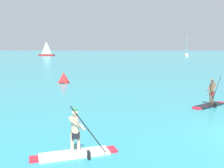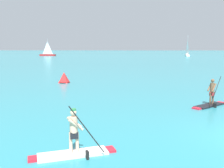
# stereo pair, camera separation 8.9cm
# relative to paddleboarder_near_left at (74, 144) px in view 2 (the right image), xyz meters

# --- Properties ---
(paddleboarder_near_left) EXTENTS (2.87, 1.40, 1.85)m
(paddleboarder_near_left) POSITION_rel_paddleboarder_near_left_xyz_m (0.00, 0.00, 0.00)
(paddleboarder_near_left) COLOR white
(paddleboarder_near_left) RESTS_ON ground
(paddleboarder_mid_center) EXTENTS (2.48, 2.16, 1.89)m
(paddleboarder_mid_center) POSITION_rel_paddleboarder_near_left_xyz_m (6.99, 7.50, 0.01)
(paddleboarder_mid_center) COLOR black
(paddleboarder_mid_center) RESTS_ON ground
(race_marker_buoy) EXTENTS (1.30, 1.30, 1.05)m
(race_marker_buoy) POSITION_rel_paddleboarder_near_left_xyz_m (-4.05, 17.36, 0.08)
(race_marker_buoy) COLOR red
(race_marker_buoy) RESTS_ON ground
(sailboat_left_horizon) EXTENTS (6.13, 2.32, 6.34)m
(sailboat_left_horizon) POSITION_rel_paddleboarder_near_left_xyz_m (-26.03, 90.78, 0.37)
(sailboat_left_horizon) COLOR #A51E1E
(sailboat_left_horizon) RESTS_ON ground
(sailboat_right_horizon) EXTENTS (1.68, 4.81, 7.53)m
(sailboat_right_horizon) POSITION_rel_paddleboarder_near_left_xyz_m (25.68, 87.62, 0.77)
(sailboat_right_horizon) COLOR white
(sailboat_right_horizon) RESTS_ON ground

